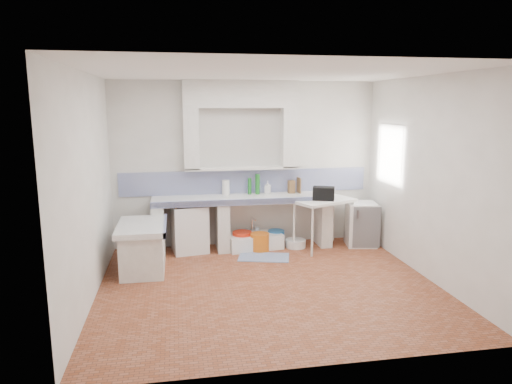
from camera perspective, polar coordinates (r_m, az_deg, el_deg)
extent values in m
plane|color=#965237|center=(6.35, 1.59, -11.48)|extent=(4.50, 4.50, 0.00)
plane|color=white|center=(5.89, 1.73, 14.61)|extent=(4.50, 4.50, 0.00)
plane|color=white|center=(7.91, -1.25, 3.47)|extent=(4.50, 0.00, 4.50)
plane|color=white|center=(4.07, 7.32, -3.61)|extent=(4.50, 0.00, 4.50)
plane|color=white|center=(5.94, -20.12, 0.37)|extent=(0.00, 4.50, 4.50)
plane|color=white|center=(6.78, 20.64, 1.55)|extent=(0.00, 4.50, 4.50)
cube|color=white|center=(7.71, -1.89, 12.02)|extent=(1.90, 0.25, 0.45)
cube|color=#352011|center=(7.88, 17.44, 4.41)|extent=(0.35, 0.86, 1.06)
cube|color=white|center=(7.78, 16.64, 7.19)|extent=(0.01, 0.84, 0.24)
cube|color=white|center=(7.69, -1.63, -0.82)|extent=(3.00, 0.60, 0.08)
cube|color=navy|center=(7.42, -1.32, -1.25)|extent=(3.00, 0.04, 0.10)
cube|color=white|center=(7.73, -11.97, -4.44)|extent=(0.20, 0.55, 0.82)
cube|color=white|center=(7.75, -4.18, -4.17)|extent=(0.20, 0.55, 0.82)
cube|color=white|center=(8.11, 8.24, -3.59)|extent=(0.20, 0.55, 0.82)
cube|color=white|center=(6.90, -13.93, -4.20)|extent=(0.70, 1.10, 0.08)
cube|color=white|center=(7.00, -13.80, -6.97)|extent=(0.60, 1.00, 0.62)
cube|color=navy|center=(6.89, -11.19, -4.12)|extent=(0.04, 1.10, 0.10)
cube|color=navy|center=(7.94, -1.23, 1.31)|extent=(4.27, 0.03, 0.40)
cube|color=white|center=(7.72, -8.23, -4.46)|extent=(0.63, 0.61, 0.79)
cube|color=white|center=(7.87, -0.24, -6.18)|extent=(0.98, 0.63, 0.22)
cube|color=white|center=(7.88, 8.37, -3.93)|extent=(1.15, 0.93, 0.04)
cube|color=white|center=(8.18, 12.87, -3.88)|extent=(0.56, 0.56, 0.75)
cylinder|color=red|center=(7.80, -1.72, -6.03)|extent=(0.33, 0.33, 0.30)
cylinder|color=orange|center=(7.72, 0.45, -6.23)|extent=(0.42, 0.42, 0.30)
cylinder|color=#1D63A8|center=(8.01, 2.50, -5.70)|extent=(0.32, 0.32, 0.27)
cylinder|color=white|center=(7.96, 4.92, -6.35)|extent=(0.40, 0.40, 0.14)
cylinder|color=silver|center=(8.02, -1.23, -5.60)|extent=(0.08, 0.08, 0.29)
cylinder|color=silver|center=(8.05, 0.13, -5.45)|extent=(0.11, 0.11, 0.32)
cube|color=black|center=(7.72, 8.37, -0.18)|extent=(0.40, 0.31, 0.22)
cylinder|color=#19661F|center=(7.83, -0.80, 0.73)|extent=(0.06, 0.06, 0.28)
cylinder|color=#19661F|center=(7.84, 0.19, 0.98)|extent=(0.09, 0.09, 0.35)
cube|color=olive|center=(7.96, 4.41, 0.64)|extent=(0.12, 0.11, 0.22)
cube|color=olive|center=(8.00, 5.32, 0.85)|extent=(0.03, 0.20, 0.27)
cylinder|color=white|center=(7.77, -3.77, 0.54)|extent=(0.15, 0.15, 0.25)
imported|color=white|center=(7.89, 1.44, 0.57)|extent=(0.12, 0.12, 0.22)
cube|color=#3C5A9B|center=(7.43, 0.98, -8.07)|extent=(0.89, 0.64, 0.01)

